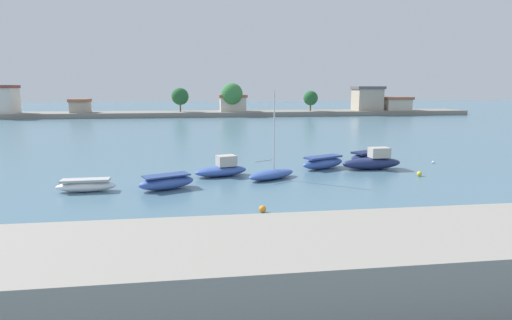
# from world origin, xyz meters

# --- Properties ---
(ground_plane) EXTENTS (400.00, 400.00, 0.00)m
(ground_plane) POSITION_xyz_m (0.00, 0.00, 0.00)
(ground_plane) COLOR slate
(seawall_embankment) EXTENTS (90.25, 5.33, 2.30)m
(seawall_embankment) POSITION_xyz_m (0.00, -6.31, 1.15)
(seawall_embankment) COLOR gray
(seawall_embankment) RESTS_ON ground
(moored_boat_0) EXTENTS (4.09, 1.30, 0.89)m
(moored_boat_0) POSITION_xyz_m (-11.99, 10.36, 0.42)
(moored_boat_0) COLOR white
(moored_boat_0) RESTS_ON ground
(moored_boat_1) EXTENTS (4.32, 3.03, 1.06)m
(moored_boat_1) POSITION_xyz_m (-6.44, 10.29, 0.51)
(moored_boat_1) COLOR #3856A8
(moored_boat_1) RESTS_ON ground
(moored_boat_2) EXTENTS (4.74, 2.88, 1.69)m
(moored_boat_2) POSITION_xyz_m (-2.26, 14.23, 0.58)
(moored_boat_2) COLOR #3856A8
(moored_boat_2) RESTS_ON ground
(moored_boat_3) EXTENTS (4.56, 3.49, 6.97)m
(moored_boat_3) POSITION_xyz_m (1.58, 12.54, 0.41)
(moored_boat_3) COLOR #3856A8
(moored_boat_3) RESTS_ON ground
(moored_boat_4) EXTENTS (4.68, 3.19, 1.14)m
(moored_boat_4) POSITION_xyz_m (6.92, 16.14, 0.54)
(moored_boat_4) COLOR #3856A8
(moored_boat_4) RESTS_ON ground
(moored_boat_5) EXTENTS (5.48, 1.73, 1.93)m
(moored_boat_5) POSITION_xyz_m (11.27, 15.31, 0.68)
(moored_boat_5) COLOR navy
(moored_boat_5) RESTS_ON ground
(moored_boat_6) EXTENTS (5.18, 3.65, 0.92)m
(moored_boat_6) POSITION_xyz_m (12.88, 19.65, 0.44)
(moored_boat_6) COLOR navy
(moored_boat_6) RESTS_ON ground
(mooring_buoy_0) EXTENTS (0.40, 0.40, 0.40)m
(mooring_buoy_0) POSITION_xyz_m (13.84, 11.92, 0.20)
(mooring_buoy_0) COLOR yellow
(mooring_buoy_0) RESTS_ON ground
(mooring_buoy_1) EXTENTS (0.25, 0.25, 0.25)m
(mooring_buoy_1) POSITION_xyz_m (18.18, 17.13, 0.12)
(mooring_buoy_1) COLOR white
(mooring_buoy_1) RESTS_ON ground
(mooring_buoy_2) EXTENTS (0.42, 0.42, 0.42)m
(mooring_buoy_2) POSITION_xyz_m (-0.49, 3.79, 0.21)
(mooring_buoy_2) COLOR orange
(mooring_buoy_2) RESTS_ON ground
(distant_shoreline) EXTENTS (134.07, 10.92, 8.41)m
(distant_shoreline) POSITION_xyz_m (3.62, 87.44, 1.97)
(distant_shoreline) COLOR gray
(distant_shoreline) RESTS_ON ground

